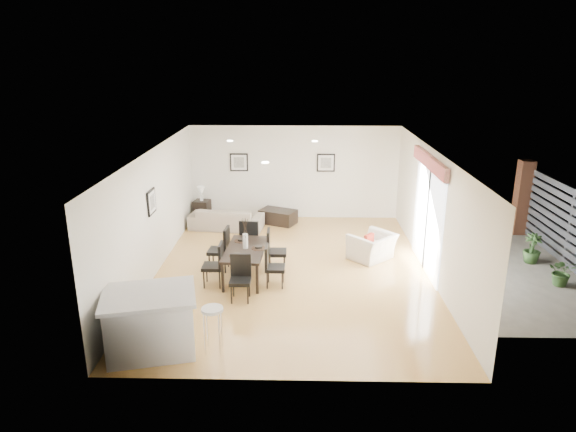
{
  "coord_description": "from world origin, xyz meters",
  "views": [
    {
      "loc": [
        0.16,
        -10.52,
        4.63
      ],
      "look_at": [
        -0.1,
        0.4,
        1.17
      ],
      "focal_mm": 32.0,
      "sensor_mm": 36.0,
      "label": 1
    }
  ],
  "objects_px": {
    "dining_chair_head": "(240,275)",
    "dining_table": "(246,251)",
    "dining_chair_efar": "(273,248)",
    "bar_stool": "(212,314)",
    "dining_chair_enear": "(271,264)",
    "dining_chair_wfar": "(222,247)",
    "armchair": "(372,247)",
    "coffee_table": "(278,217)",
    "dining_chair_wnear": "(216,262)",
    "dining_chair_foot": "(250,238)",
    "side_table": "(202,210)",
    "sofa": "(226,218)",
    "kitchen_island": "(151,322)"
  },
  "relations": [
    {
      "from": "dining_chair_efar",
      "to": "bar_stool",
      "type": "height_order",
      "value": "dining_chair_efar"
    },
    {
      "from": "coffee_table",
      "to": "dining_chair_enear",
      "type": "bearing_deg",
      "value": -64.51
    },
    {
      "from": "coffee_table",
      "to": "bar_stool",
      "type": "distance_m",
      "value": 6.7
    },
    {
      "from": "dining_chair_head",
      "to": "dining_table",
      "type": "bearing_deg",
      "value": 89.75
    },
    {
      "from": "dining_chair_head",
      "to": "dining_chair_wfar",
      "type": "bearing_deg",
      "value": 111.63
    },
    {
      "from": "dining_chair_wnear",
      "to": "sofa",
      "type": "bearing_deg",
      "value": -175.03
    },
    {
      "from": "bar_stool",
      "to": "kitchen_island",
      "type": "bearing_deg",
      "value": -180.0
    },
    {
      "from": "bar_stool",
      "to": "dining_chair_wnear",
      "type": "bearing_deg",
      "value": 97.69
    },
    {
      "from": "dining_chair_enear",
      "to": "bar_stool",
      "type": "distance_m",
      "value": 2.62
    },
    {
      "from": "dining_chair_wnear",
      "to": "dining_chair_efar",
      "type": "distance_m",
      "value": 1.39
    },
    {
      "from": "sofa",
      "to": "dining_chair_efar",
      "type": "xyz_separation_m",
      "value": [
        1.44,
        -2.84,
        0.24
      ]
    },
    {
      "from": "dining_chair_wfar",
      "to": "dining_chair_enear",
      "type": "height_order",
      "value": "dining_chair_wfar"
    },
    {
      "from": "kitchen_island",
      "to": "bar_stool",
      "type": "xyz_separation_m",
      "value": [
        1.01,
        0.0,
        0.15
      ]
    },
    {
      "from": "dining_table",
      "to": "side_table",
      "type": "distance_m",
      "value": 4.38
    },
    {
      "from": "dining_chair_enear",
      "to": "coffee_table",
      "type": "height_order",
      "value": "dining_chair_enear"
    },
    {
      "from": "dining_chair_enear",
      "to": "armchair",
      "type": "bearing_deg",
      "value": -55.25
    },
    {
      "from": "dining_chair_head",
      "to": "kitchen_island",
      "type": "relative_size",
      "value": 0.54
    },
    {
      "from": "coffee_table",
      "to": "kitchen_island",
      "type": "distance_m",
      "value": 6.87
    },
    {
      "from": "dining_chair_enear",
      "to": "dining_chair_head",
      "type": "xyz_separation_m",
      "value": [
        -0.57,
        -0.6,
        0.01
      ]
    },
    {
      "from": "dining_table",
      "to": "side_table",
      "type": "relative_size",
      "value": 2.87
    },
    {
      "from": "sofa",
      "to": "dining_chair_wnear",
      "type": "xyz_separation_m",
      "value": [
        0.3,
        -3.65,
        0.23
      ]
    },
    {
      "from": "side_table",
      "to": "dining_chair_wnear",
      "type": "bearing_deg",
      "value": -75.77
    },
    {
      "from": "dining_chair_efar",
      "to": "dining_chair_head",
      "type": "height_order",
      "value": "dining_chair_efar"
    },
    {
      "from": "dining_chair_head",
      "to": "side_table",
      "type": "bearing_deg",
      "value": 108.36
    },
    {
      "from": "dining_chair_head",
      "to": "side_table",
      "type": "height_order",
      "value": "dining_chair_head"
    },
    {
      "from": "dining_chair_enear",
      "to": "bar_stool",
      "type": "height_order",
      "value": "dining_chair_enear"
    },
    {
      "from": "kitchen_island",
      "to": "dining_chair_head",
      "type": "bearing_deg",
      "value": 43.03
    },
    {
      "from": "dining_chair_efar",
      "to": "dining_chair_wnear",
      "type": "bearing_deg",
      "value": 124.78
    },
    {
      "from": "side_table",
      "to": "kitchen_island",
      "type": "height_order",
      "value": "kitchen_island"
    },
    {
      "from": "dining_table",
      "to": "dining_chair_wfar",
      "type": "xyz_separation_m",
      "value": [
        -0.56,
        0.4,
        -0.05
      ]
    },
    {
      "from": "side_table",
      "to": "bar_stool",
      "type": "distance_m",
      "value": 7.07
    },
    {
      "from": "dining_table",
      "to": "coffee_table",
      "type": "distance_m",
      "value": 3.81
    },
    {
      "from": "dining_chair_wfar",
      "to": "dining_chair_efar",
      "type": "distance_m",
      "value": 1.13
    },
    {
      "from": "dining_chair_head",
      "to": "dining_chair_foot",
      "type": "height_order",
      "value": "dining_chair_foot"
    },
    {
      "from": "dining_chair_wfar",
      "to": "side_table",
      "type": "bearing_deg",
      "value": -158.6
    },
    {
      "from": "side_table",
      "to": "coffee_table",
      "type": "bearing_deg",
      "value": -7.11
    },
    {
      "from": "dining_chair_head",
      "to": "coffee_table",
      "type": "relative_size",
      "value": 0.92
    },
    {
      "from": "dining_table",
      "to": "coffee_table",
      "type": "height_order",
      "value": "dining_table"
    },
    {
      "from": "dining_table",
      "to": "bar_stool",
      "type": "xyz_separation_m",
      "value": [
        -0.23,
        -2.89,
        0.06
      ]
    },
    {
      "from": "dining_chair_wnear",
      "to": "dining_chair_head",
      "type": "height_order",
      "value": "dining_chair_wnear"
    },
    {
      "from": "dining_chair_foot",
      "to": "side_table",
      "type": "height_order",
      "value": "dining_chair_foot"
    },
    {
      "from": "dining_table",
      "to": "dining_chair_efar",
      "type": "distance_m",
      "value": 0.7
    },
    {
      "from": "side_table",
      "to": "bar_stool",
      "type": "relative_size",
      "value": 0.75
    },
    {
      "from": "dining_chair_wnear",
      "to": "dining_table",
      "type": "bearing_deg",
      "value": 125.76
    },
    {
      "from": "coffee_table",
      "to": "side_table",
      "type": "height_order",
      "value": "side_table"
    },
    {
      "from": "dining_chair_head",
      "to": "bar_stool",
      "type": "distance_m",
      "value": 1.91
    },
    {
      "from": "sofa",
      "to": "side_table",
      "type": "xyz_separation_m",
      "value": [
        -0.82,
        0.78,
        -0.0
      ]
    },
    {
      "from": "dining_chair_foot",
      "to": "bar_stool",
      "type": "height_order",
      "value": "dining_chair_foot"
    },
    {
      "from": "dining_chair_efar",
      "to": "bar_stool",
      "type": "xyz_separation_m",
      "value": [
        -0.8,
        -3.29,
        0.14
      ]
    },
    {
      "from": "dining_chair_foot",
      "to": "coffee_table",
      "type": "relative_size",
      "value": 1.0
    }
  ]
}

